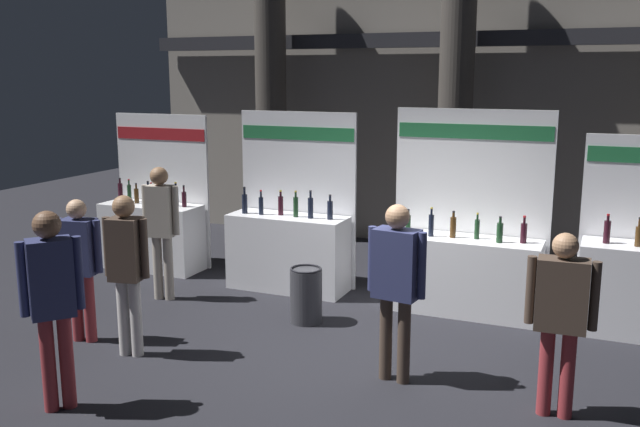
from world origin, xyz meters
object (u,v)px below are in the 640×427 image
exhibitor_booth_2 (464,265)px  visitor_2 (161,222)px  visitor_0 (127,262)px  visitor_5 (80,258)px  visitor_3 (52,292)px  visitor_4 (561,309)px  exhibitor_booth_0 (154,229)px  visitor_1 (396,276)px  trash_bin (306,295)px  exhibitor_booth_1 (289,245)px

exhibitor_booth_2 → visitor_2: size_ratio=1.42×
visitor_0 → visitor_5: 0.75m
visitor_0 → visitor_2: bearing=103.5°
visitor_5 → exhibitor_booth_2: bearing=-154.5°
visitor_3 → visitor_5: visitor_3 is taller
exhibitor_booth_2 → visitor_0: 4.06m
visitor_3 → visitor_4: 4.36m
exhibitor_booth_0 → visitor_0: bearing=-58.0°
exhibitor_booth_0 → visitor_0: exhibitor_booth_0 is taller
exhibitor_booth_2 → visitor_1: size_ratio=1.44×
visitor_3 → visitor_4: size_ratio=1.10×
visitor_3 → trash_bin: bearing=19.4°
exhibitor_booth_2 → visitor_1: 2.32m
trash_bin → visitor_1: (1.45, -1.15, 0.72)m
exhibitor_booth_0 → visitor_3: (2.00, -4.14, 0.48)m
exhibitor_booth_0 → visitor_2: 1.65m
visitor_2 → visitor_4: 5.21m
exhibitor_booth_1 → exhibitor_booth_2: size_ratio=0.97×
exhibitor_booth_0 → visitor_4: (6.06, -2.56, 0.38)m
visitor_4 → exhibitor_booth_0: bearing=-25.6°
visitor_4 → visitor_5: 4.98m
visitor_2 → visitor_4: visitor_2 is taller
trash_bin → visitor_1: 1.99m
visitor_1 → visitor_3: size_ratio=0.97×
visitor_0 → visitor_5: visitor_0 is taller
trash_bin → exhibitor_booth_0: bearing=157.8°
visitor_1 → visitor_2: bearing=-11.6°
visitor_4 → trash_bin: bearing=-26.3°
visitor_1 → visitor_5: 3.50m
exhibitor_booth_2 → trash_bin: bearing=-145.8°
trash_bin → visitor_3: 3.17m
exhibitor_booth_0 → visitor_3: bearing=-64.2°
visitor_0 → exhibitor_booth_2: bearing=31.8°
visitor_4 → visitor_3: bearing=18.6°
visitor_4 → visitor_5: visitor_4 is taller
exhibitor_booth_2 → visitor_1: bearing=-95.0°
visitor_2 → visitor_5: bearing=-98.7°
exhibitor_booth_1 → exhibitor_booth_0: bearing=176.8°
visitor_0 → visitor_3: visitor_3 is taller
visitor_2 → visitor_3: size_ratio=0.98×
visitor_3 → exhibitor_booth_2: bearing=5.9°
exhibitor_booth_2 → visitor_5: size_ratio=1.56×
visitor_3 → visitor_5: (-0.92, 1.36, -0.13)m
trash_bin → visitor_3: size_ratio=0.37×
visitor_0 → visitor_2: size_ratio=0.98×
exhibitor_booth_1 → visitor_0: (-0.54, -2.77, 0.40)m
visitor_2 → visitor_0: bearing=-75.8°
exhibitor_booth_1 → trash_bin: exhibitor_booth_1 is taller
visitor_1 → visitor_4: bearing=-178.2°
visitor_4 → visitor_1: bearing=-8.1°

